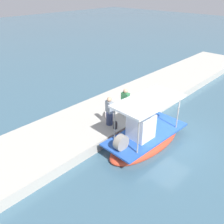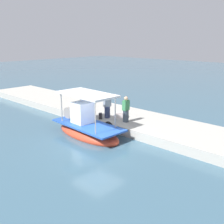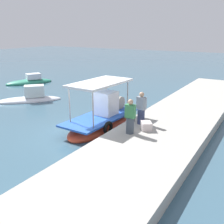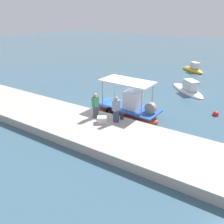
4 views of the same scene
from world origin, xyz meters
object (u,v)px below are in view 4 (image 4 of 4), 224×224
(moored_boat_far, at_px, (188,90))
(moored_boat_near, at_px, (193,69))
(main_fishing_boat, at_px, (127,110))
(marker_buoy, at_px, (216,114))
(cargo_crate, at_px, (102,120))
(mooring_bollard, at_px, (122,116))
(fisherman_by_crate, at_px, (116,110))
(fisherman_near_bollard, at_px, (95,106))

(moored_boat_far, bearing_deg, moored_boat_near, 102.11)
(main_fishing_boat, height_order, marker_buoy, main_fishing_boat)
(cargo_crate, xyz_separation_m, moored_boat_far, (2.44, 11.14, -0.56))
(cargo_crate, relative_size, marker_buoy, 1.34)
(mooring_bollard, distance_m, cargo_crate, 1.43)
(mooring_bollard, relative_size, moored_boat_near, 0.11)
(moored_boat_near, bearing_deg, cargo_crate, -91.70)
(marker_buoy, bearing_deg, moored_boat_near, 111.86)
(main_fishing_boat, distance_m, mooring_bollard, 1.82)
(fisherman_by_crate, height_order, cargo_crate, fisherman_by_crate)
(cargo_crate, height_order, moored_boat_far, moored_boat_far)
(marker_buoy, bearing_deg, moored_boat_far, 127.25)
(marker_buoy, bearing_deg, cargo_crate, -131.39)
(fisherman_by_crate, xyz_separation_m, mooring_bollard, (0.11, 0.55, -0.58))
(main_fishing_boat, bearing_deg, moored_boat_far, 75.33)
(fisherman_by_crate, xyz_separation_m, moored_boat_far, (1.74, 10.51, -1.15))
(main_fishing_boat, distance_m, moored_boat_far, 8.52)
(mooring_bollard, distance_m, moored_boat_near, 18.62)
(moored_boat_near, bearing_deg, marker_buoy, -68.14)
(main_fishing_boat, height_order, mooring_bollard, main_fishing_boat)
(moored_boat_near, height_order, moored_boat_far, moored_boat_far)
(moored_boat_near, bearing_deg, moored_boat_far, -77.89)
(fisherman_near_bollard, height_order, fisherman_by_crate, fisherman_by_crate)
(mooring_bollard, relative_size, marker_buoy, 0.92)
(fisherman_near_bollard, height_order, marker_buoy, fisherman_near_bollard)
(fisherman_by_crate, xyz_separation_m, cargo_crate, (-0.70, -0.63, -0.59))
(fisherman_near_bollard, height_order, cargo_crate, fisherman_near_bollard)
(fisherman_near_bollard, bearing_deg, main_fishing_boat, 64.65)
(main_fishing_boat, distance_m, cargo_crate, 2.93)
(moored_boat_far, bearing_deg, mooring_bollard, -99.30)
(marker_buoy, relative_size, moored_boat_far, 0.10)
(moored_boat_near, bearing_deg, mooring_bollard, -89.31)
(cargo_crate, xyz_separation_m, moored_boat_near, (0.59, 19.79, -0.53))
(main_fishing_boat, bearing_deg, fisherman_near_bollard, -115.35)
(fisherman_near_bollard, relative_size, mooring_bollard, 4.05)
(main_fishing_boat, height_order, fisherman_near_bollard, main_fishing_boat)
(fisherman_by_crate, height_order, moored_boat_near, fisherman_by_crate)
(main_fishing_boat, relative_size, cargo_crate, 8.52)
(moored_boat_near, xyz_separation_m, moored_boat_far, (1.86, -8.65, -0.03))
(fisherman_near_bollard, distance_m, marker_buoy, 9.21)
(moored_boat_near, bearing_deg, fisherman_by_crate, -89.67)
(mooring_bollard, height_order, cargo_crate, mooring_bollard)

